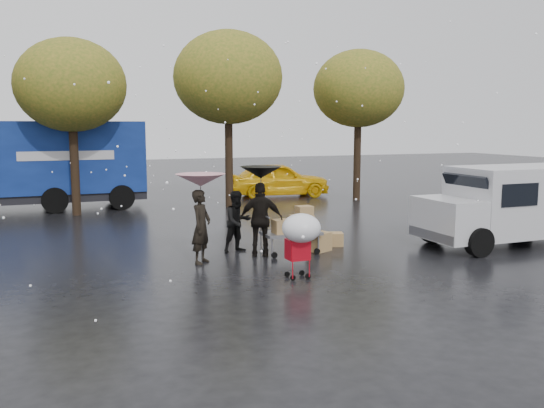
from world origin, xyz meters
name	(u,v)px	position (x,y,z in m)	size (l,w,h in m)	color
ground	(255,267)	(0.00, 0.00, 0.00)	(90.00, 90.00, 0.00)	black
person_pink	(201,227)	(-1.08, 0.83, 0.90)	(0.66, 0.43, 1.80)	black
person_middle	(238,222)	(0.14, 1.72, 0.82)	(0.79, 0.62, 1.63)	black
person_black	(261,220)	(0.53, 1.01, 0.95)	(1.12, 0.47, 1.91)	black
umbrella_pink	(200,180)	(-1.08, 0.83, 2.03)	(1.20, 1.20, 2.19)	#4C4C4C
umbrella_black	(261,173)	(0.53, 1.01, 2.16)	(1.05, 1.05, 2.31)	#4C4C4C
vendor_cart	(294,226)	(1.44, 0.97, 0.73)	(1.52, 0.80, 1.27)	slate
shopping_cart	(301,232)	(0.53, -1.46, 1.06)	(0.84, 0.84, 1.46)	red
white_van	(509,204)	(7.50, -0.17, 1.16)	(4.91, 2.18, 2.20)	silver
blue_truck	(44,166)	(-4.57, 11.93, 1.76)	(8.30, 2.60, 3.50)	navy
box_ground_near	(319,242)	(2.20, 1.01, 0.25)	(0.56, 0.45, 0.50)	olive
box_ground_far	(334,239)	(2.88, 1.46, 0.19)	(0.48, 0.37, 0.37)	olive
yellow_taxi	(278,179)	(5.67, 12.44, 0.81)	(1.92, 4.78, 1.63)	yellow
tree_row	(154,81)	(-0.47, 10.00, 5.02)	(21.60, 4.40, 7.12)	black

